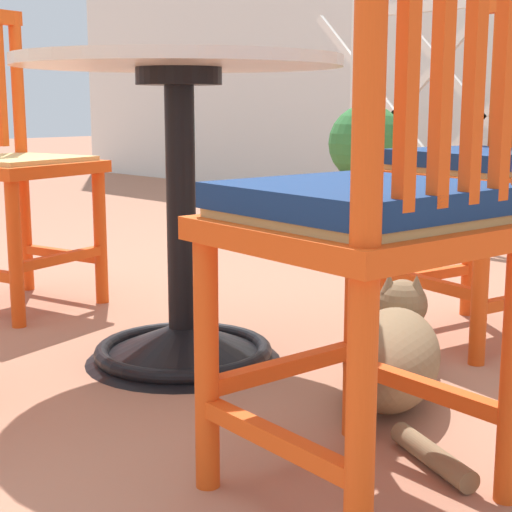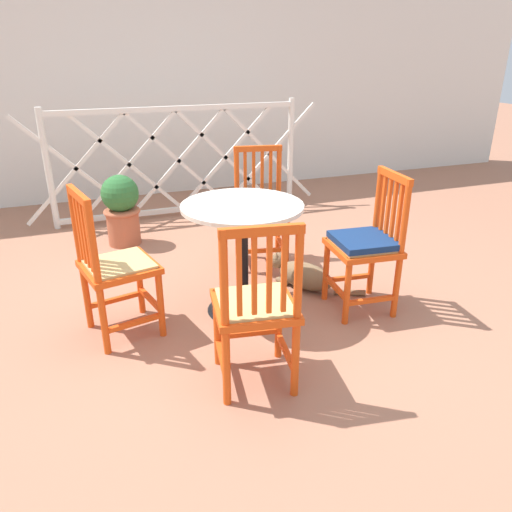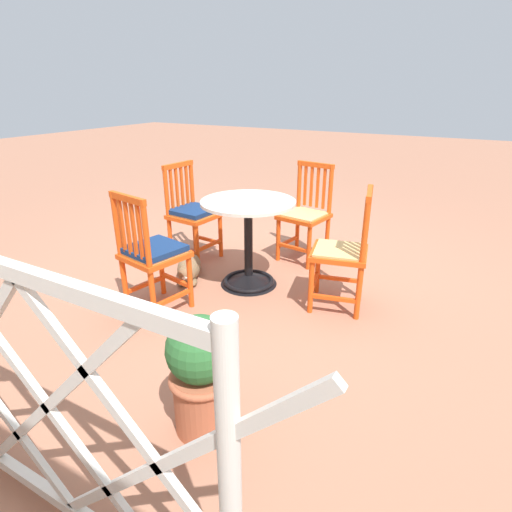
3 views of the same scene
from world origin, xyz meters
name	(u,v)px [view 1 (image 1 of 3)]	position (x,y,z in m)	size (l,w,h in m)	color
ground_plane	(110,381)	(0.00, 0.00, 0.00)	(24.00, 24.00, 0.00)	#A36B51
cafe_table	(182,247)	(0.00, 0.22, 0.28)	(0.76, 0.76, 0.73)	black
orange_chair_near_fence	(10,167)	(-0.79, 0.20, 0.43)	(0.48, 0.48, 0.91)	#E04C14
orange_chair_facing_out	(371,222)	(0.75, -0.03, 0.45)	(0.44, 0.44, 0.91)	#E04C14
orange_chair_at_corner	(484,171)	(0.39, 0.92, 0.45)	(0.47, 0.47, 0.91)	#E04C14
tabby_cat	(394,352)	(0.50, 0.39, 0.10)	(0.55, 0.56, 0.23)	brown
terracotta_planter	(366,175)	(-0.60, 1.71, 0.33)	(0.32, 0.32, 0.62)	#B25B3D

